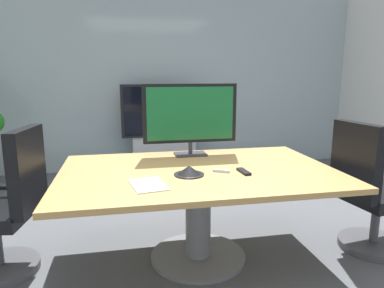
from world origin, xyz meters
name	(u,v)px	position (x,y,z in m)	size (l,w,h in m)	color
ground_plane	(206,270)	(0.00, 0.00, 0.00)	(7.18, 7.18, 0.00)	#515459
wall_back_glass_partition	(160,81)	(0.00, 3.05, 1.35)	(6.18, 0.10, 2.69)	#9EB2B7
conference_table	(198,190)	(-0.02, 0.19, 0.57)	(2.08, 1.33, 0.74)	#B2894C
office_chair_left	(7,215)	(-1.43, 0.26, 0.46)	(0.63, 0.61, 1.09)	#4C4C51
office_chair_right	(369,198)	(1.39, 0.04, 0.46)	(0.62, 0.60, 1.09)	#4C4C51
tv_monitor	(190,115)	(0.01, 0.68, 1.10)	(0.84, 0.18, 0.64)	#333338
wall_display_unit	(163,144)	(0.00, 2.69, 0.44)	(1.20, 0.36, 1.31)	#B7BABC
conference_phone	(189,171)	(-0.12, 0.06, 0.77)	(0.22, 0.22, 0.07)	black
remote_control	(244,171)	(0.29, 0.04, 0.75)	(0.05, 0.17, 0.02)	black
whiteboard_marker	(221,171)	(0.13, 0.08, 0.75)	(0.13, 0.02, 0.02)	silver
paper_notepad	(148,185)	(-0.43, -0.13, 0.74)	(0.21, 0.30, 0.01)	white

